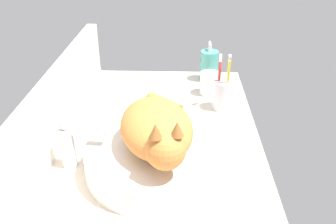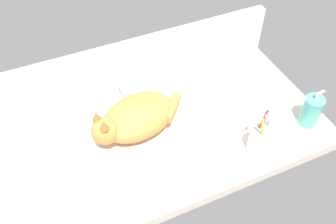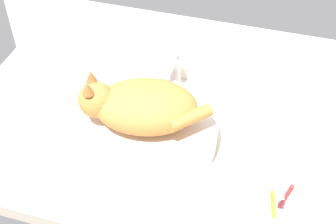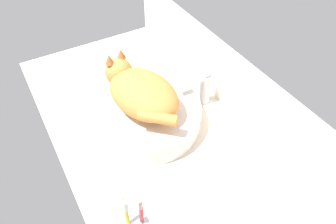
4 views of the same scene
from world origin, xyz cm
name	(u,v)px [view 3 (image 3 of 4)]	position (x,y,z in cm)	size (l,w,h in cm)	color
ground_plane	(171,149)	(0.00, 0.00, -2.00)	(118.53, 59.21, 4.00)	beige
backsplash_panel	(198,51)	(0.00, 27.80, 9.61)	(118.53, 3.60, 19.22)	silver
sink_basin	(147,132)	(-5.98, -1.03, 3.44)	(35.49, 35.49, 6.88)	silver
cat	(140,106)	(-7.30, -1.41, 12.64)	(32.09, 22.19, 14.00)	orange
faucet	(173,71)	(-5.27, 20.08, 7.30)	(3.60, 11.83, 13.60)	silver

